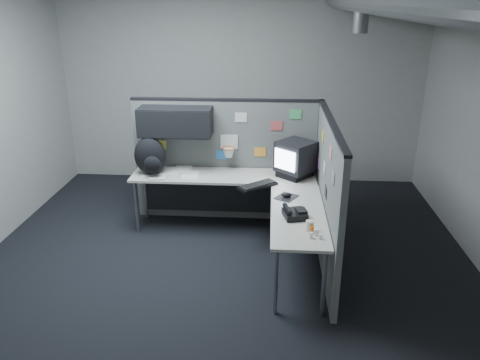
# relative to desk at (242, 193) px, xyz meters

# --- Properties ---
(room) EXTENTS (5.62, 5.62, 3.22)m
(room) POSITION_rel_desk_xyz_m (0.41, -0.70, 1.48)
(room) COLOR black
(room) RESTS_ON ground
(partition_back) EXTENTS (2.44, 0.42, 1.63)m
(partition_back) POSITION_rel_desk_xyz_m (-0.40, 0.53, 0.38)
(partition_back) COLOR #5E605E
(partition_back) RESTS_ON ground
(partition_right) EXTENTS (0.07, 2.23, 1.63)m
(partition_right) POSITION_rel_desk_xyz_m (0.95, -0.49, 0.21)
(partition_right) COLOR #5E605E
(partition_right) RESTS_ON ground
(desk) EXTENTS (2.31, 2.11, 0.73)m
(desk) POSITION_rel_desk_xyz_m (0.00, 0.00, 0.00)
(desk) COLOR #BAB5A8
(desk) RESTS_ON ground
(monitor) EXTENTS (0.55, 0.55, 0.45)m
(monitor) POSITION_rel_desk_xyz_m (0.64, 0.30, 0.35)
(monitor) COLOR black
(monitor) RESTS_ON desk
(keyboard) EXTENTS (0.48, 0.44, 0.04)m
(keyboard) POSITION_rel_desk_xyz_m (0.20, -0.10, 0.14)
(keyboard) COLOR black
(keyboard) RESTS_ON desk
(mouse) EXTENTS (0.29, 0.31, 0.05)m
(mouse) POSITION_rel_desk_xyz_m (0.53, -0.38, 0.14)
(mouse) COLOR black
(mouse) RESTS_ON desk
(phone) EXTENTS (0.27, 0.28, 0.11)m
(phone) POSITION_rel_desk_xyz_m (0.59, -0.88, 0.16)
(phone) COLOR black
(phone) RESTS_ON desk
(bottles) EXTENTS (0.13, 0.14, 0.07)m
(bottles) POSITION_rel_desk_xyz_m (0.76, -1.27, 0.15)
(bottles) COLOR silver
(bottles) RESTS_ON desk
(cup) EXTENTS (0.08, 0.08, 0.10)m
(cup) POSITION_rel_desk_xyz_m (0.72, -1.17, 0.17)
(cup) COLOR beige
(cup) RESTS_ON desk
(papers) EXTENTS (0.74, 0.57, 0.01)m
(papers) POSITION_rel_desk_xyz_m (-0.92, 0.29, 0.12)
(papers) COLOR white
(papers) RESTS_ON desk
(backpack) EXTENTS (0.41, 0.37, 0.48)m
(backpack) POSITION_rel_desk_xyz_m (-1.15, 0.24, 0.35)
(backpack) COLOR black
(backpack) RESTS_ON desk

